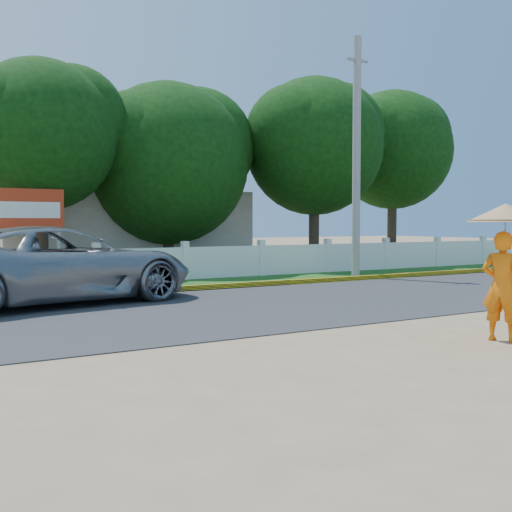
{
  "coord_description": "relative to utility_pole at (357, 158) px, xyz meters",
  "views": [
    {
      "loc": [
        -6.28,
        -7.99,
        1.92
      ],
      "look_at": [
        0.0,
        2.0,
        1.3
      ],
      "focal_mm": 45.0,
      "sensor_mm": 36.0,
      "label": 1
    }
  ],
  "objects": [
    {
      "name": "fence",
      "position": [
        -8.47,
        2.23,
        -3.58
      ],
      "size": [
        40.0,
        0.1,
        1.1
      ],
      "primitive_type": "cube",
      "color": "silver",
      "rests_on": "ground"
    },
    {
      "name": "curb",
      "position": [
        -8.47,
        -0.92,
        -4.05
      ],
      "size": [
        40.0,
        0.18,
        0.16
      ],
      "primitive_type": "cube",
      "color": "yellow",
      "rests_on": "ground"
    },
    {
      "name": "ground",
      "position": [
        -8.47,
        -8.97,
        -4.13
      ],
      "size": [
        120.0,
        120.0,
        0.0
      ],
      "primitive_type": "plane",
      "color": "#9E8460",
      "rests_on": "ground"
    },
    {
      "name": "grass_verge",
      "position": [
        -8.47,
        0.78,
        -4.12
      ],
      "size": [
        60.0,
        3.5,
        0.03
      ],
      "primitive_type": "cube",
      "color": "#2D601E",
      "rests_on": "ground"
    },
    {
      "name": "tree_row",
      "position": [
        -4.28,
        5.27,
        0.61
      ],
      "size": [
        35.95,
        7.59,
        8.21
      ],
      "color": "#473828",
      "rests_on": "ground"
    },
    {
      "name": "vehicle",
      "position": [
        -10.71,
        -1.71,
        -3.22
      ],
      "size": [
        7.05,
        4.22,
        1.83
      ],
      "primitive_type": "imported",
      "rotation": [
        0.0,
        0.0,
        1.76
      ],
      "color": "gray",
      "rests_on": "ground"
    },
    {
      "name": "road",
      "position": [
        -8.47,
        -4.47,
        -4.12
      ],
      "size": [
        60.0,
        7.0,
        0.02
      ],
      "primitive_type": "cube",
      "color": "#38383A",
      "rests_on": "ground"
    },
    {
      "name": "utility_pole",
      "position": [
        0.0,
        0.0,
        0.0
      ],
      "size": [
        0.28,
        0.28,
        8.26
      ],
      "primitive_type": "cylinder",
      "color": "gray",
      "rests_on": "ground"
    },
    {
      "name": "monk_with_parasol",
      "position": [
        -5.9,
        -10.37,
        -2.68
      ],
      "size": [
        1.22,
        1.22,
        2.22
      ],
      "color": "orange",
      "rests_on": "ground"
    },
    {
      "name": "building_near",
      "position": [
        -5.47,
        9.03,
        -2.53
      ],
      "size": [
        10.0,
        6.0,
        3.2
      ],
      "primitive_type": "cube",
      "color": "#B7AD99",
      "rests_on": "ground"
    },
    {
      "name": "billboard",
      "position": [
        -10.39,
        3.33,
        -1.99
      ],
      "size": [
        2.5,
        0.13,
        2.95
      ],
      "color": "gray",
      "rests_on": "ground"
    }
  ]
}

